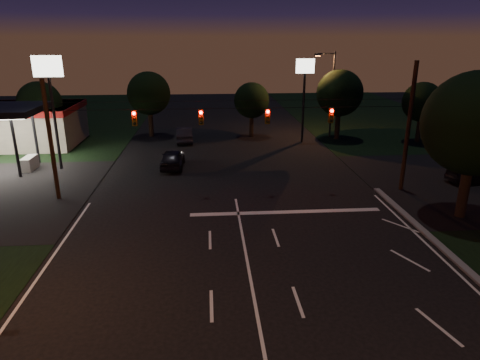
{
  "coord_description": "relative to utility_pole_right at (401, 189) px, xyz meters",
  "views": [
    {
      "loc": [
        -1.77,
        -13.02,
        10.49
      ],
      "look_at": [
        -0.08,
        9.15,
        3.0
      ],
      "focal_mm": 32.0,
      "sensor_mm": 36.0,
      "label": 1
    }
  ],
  "objects": [
    {
      "name": "ground",
      "position": [
        -12.0,
        -15.0,
        0.0
      ],
      "size": [
        140.0,
        140.0,
        0.0
      ],
      "primitive_type": "plane",
      "color": "black",
      "rests_on": "ground"
    },
    {
      "name": "stop_bar",
      "position": [
        -9.0,
        -3.5,
        0.01
      ],
      "size": [
        12.0,
        0.5,
        0.01
      ],
      "primitive_type": "cube",
      "color": "silver",
      "rests_on": "ground"
    },
    {
      "name": "utility_pole_right",
      "position": [
        0.0,
        0.0,
        0.0
      ],
      "size": [
        0.3,
        0.3,
        9.0
      ],
      "primitive_type": "cylinder",
      "color": "black",
      "rests_on": "ground"
    },
    {
      "name": "utility_pole_left",
      "position": [
        -24.0,
        0.0,
        0.0
      ],
      "size": [
        0.28,
        0.28,
        8.0
      ],
      "primitive_type": "cylinder",
      "color": "black",
      "rests_on": "ground"
    },
    {
      "name": "signal_span",
      "position": [
        -12.0,
        -0.04,
        5.5
      ],
      "size": [
        24.0,
        0.4,
        1.56
      ],
      "color": "black",
      "rests_on": "ground"
    },
    {
      "name": "gas_station",
      "position": [
        -33.86,
        15.39,
        2.38
      ],
      "size": [
        14.2,
        16.1,
        5.25
      ],
      "color": "gray",
      "rests_on": "ground"
    },
    {
      "name": "pole_sign_left_near",
      "position": [
        -26.0,
        7.0,
        6.98
      ],
      "size": [
        2.2,
        0.3,
        9.1
      ],
      "color": "black",
      "rests_on": "ground"
    },
    {
      "name": "pole_sign_right",
      "position": [
        -4.0,
        15.0,
        6.24
      ],
      "size": [
        1.8,
        0.3,
        8.4
      ],
      "color": "black",
      "rests_on": "ground"
    },
    {
      "name": "street_light_right_far",
      "position": [
        -0.76,
        17.0,
        5.24
      ],
      "size": [
        2.2,
        0.35,
        9.0
      ],
      "color": "black",
      "rests_on": "ground"
    },
    {
      "name": "tree_right_near",
      "position": [
        1.53,
        -4.83,
        5.68
      ],
      "size": [
        6.0,
        6.0,
        8.76
      ],
      "color": "black",
      "rests_on": "ground"
    },
    {
      "name": "tree_far_a",
      "position": [
        -29.98,
        15.12,
        4.26
      ],
      "size": [
        4.2,
        4.2,
        6.42
      ],
      "color": "black",
      "rests_on": "ground"
    },
    {
      "name": "tree_far_b",
      "position": [
        -19.98,
        19.13,
        4.61
      ],
      "size": [
        4.6,
        4.6,
        6.98
      ],
      "color": "black",
      "rests_on": "ground"
    },
    {
      "name": "tree_far_c",
      "position": [
        -8.98,
        18.1,
        3.9
      ],
      "size": [
        3.8,
        3.8,
        5.86
      ],
      "color": "black",
      "rests_on": "ground"
    },
    {
      "name": "tree_far_d",
      "position": [
        0.02,
        16.13,
        4.83
      ],
      "size": [
        4.8,
        4.8,
        7.3
      ],
      "color": "black",
      "rests_on": "ground"
    },
    {
      "name": "tree_far_e",
      "position": [
        8.02,
        14.11,
        4.11
      ],
      "size": [
        4.0,
        4.0,
        6.18
      ],
      "color": "black",
      "rests_on": "ground"
    },
    {
      "name": "car_oncoming_a",
      "position": [
        -16.79,
        6.79,
        0.77
      ],
      "size": [
        1.98,
        4.6,
        1.55
      ],
      "primitive_type": "imported",
      "rotation": [
        0.0,
        0.0,
        3.11
      ],
      "color": "black",
      "rests_on": "ground"
    },
    {
      "name": "car_oncoming_b",
      "position": [
        -16.27,
        16.1,
        0.75
      ],
      "size": [
        1.95,
        4.68,
        1.5
      ],
      "primitive_type": "imported",
      "rotation": [
        0.0,
        0.0,
        3.22
      ],
      "color": "black",
      "rests_on": "ground"
    },
    {
      "name": "car_cross",
      "position": [
        6.27,
        1.15,
        0.65
      ],
      "size": [
        4.69,
        2.37,
        1.31
      ],
      "primitive_type": "imported",
      "rotation": [
        0.0,
        0.0,
        1.69
      ],
      "color": "black",
      "rests_on": "ground"
    }
  ]
}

